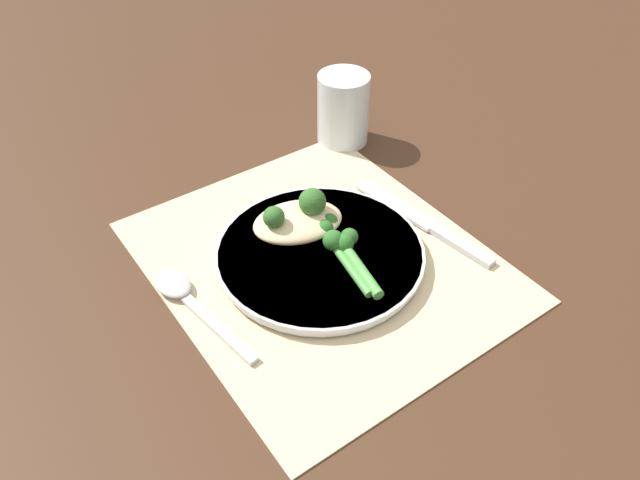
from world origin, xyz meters
TOP-DOWN VIEW (x-y plane):
  - ground_plane at (0.00, 0.00)m, footprint 3.00×3.00m
  - placemat at (0.00, 0.00)m, footprint 0.40×0.35m
  - plate at (0.00, 0.00)m, footprint 0.24×0.24m
  - chicken_fillet at (-0.04, -0.00)m, footprint 0.10×0.12m
  - pesto_dollop_primary at (-0.04, 0.02)m, footprint 0.03×0.03m
  - pesto_dollop_secondary at (-0.05, -0.03)m, footprint 0.03×0.03m
  - broccoli_stalk_rear at (-0.00, 0.02)m, footprint 0.12×0.05m
  - broccoli_stalk_left at (0.02, 0.02)m, footprint 0.10×0.04m
  - knife at (0.02, 0.14)m, footprint 0.21×0.04m
  - spoon at (-0.04, -0.15)m, footprint 0.17×0.05m
  - water_glass at (-0.19, 0.18)m, footprint 0.07×0.07m

SIDE VIEW (x-z plane):
  - ground_plane at x=0.00m, z-range 0.00..0.00m
  - placemat at x=0.00m, z-range 0.00..0.00m
  - knife at x=0.02m, z-range 0.00..0.01m
  - spoon at x=-0.04m, z-range 0.00..0.02m
  - plate at x=0.00m, z-range 0.01..0.02m
  - broccoli_stalk_rear at x=0.00m, z-range 0.02..0.04m
  - broccoli_stalk_left at x=0.02m, z-range 0.02..0.04m
  - chicken_fillet at x=-0.04m, z-range 0.02..0.04m
  - pesto_dollop_secondary at x=-0.05m, z-range 0.04..0.06m
  - pesto_dollop_primary at x=-0.04m, z-range 0.03..0.07m
  - water_glass at x=-0.19m, z-range 0.00..0.10m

